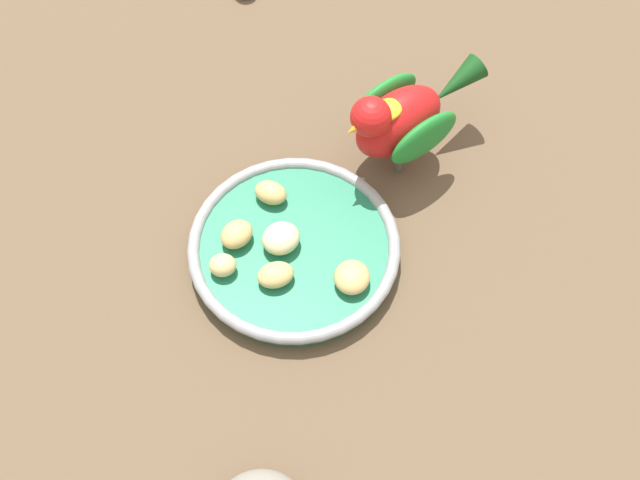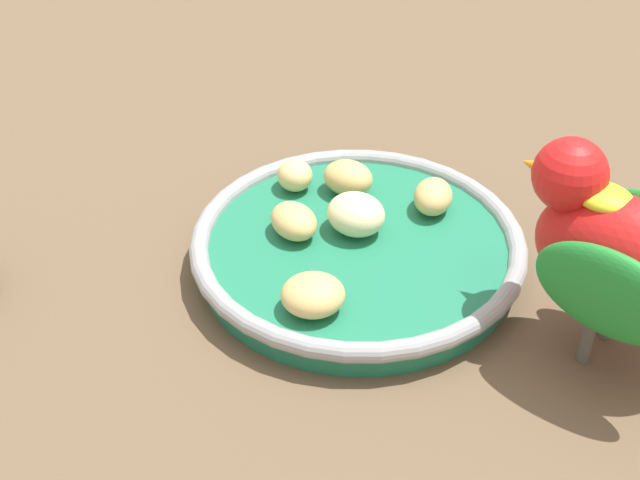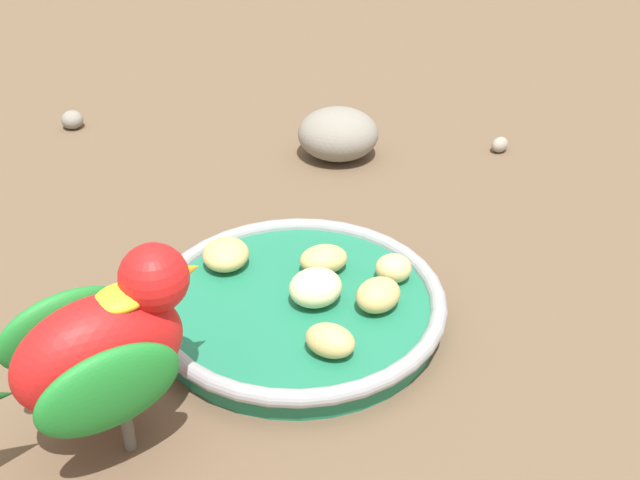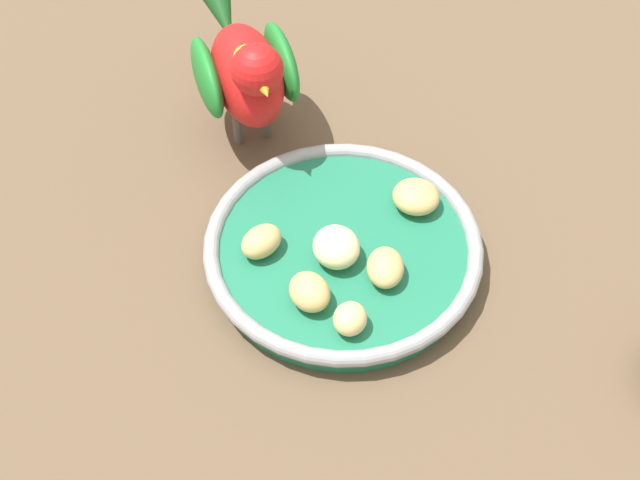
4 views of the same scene
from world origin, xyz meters
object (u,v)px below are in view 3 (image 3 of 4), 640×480
(rock_large, at_px, (337,134))
(pebble_0, at_px, (500,145))
(apple_piece_2, at_px, (330,341))
(apple_piece_3, at_px, (393,268))
(apple_piece_1, at_px, (315,289))
(parrot, at_px, (93,350))
(apple_piece_0, at_px, (226,254))
(apple_piece_5, at_px, (324,259))
(feeding_bowl, at_px, (299,304))
(pebble_2, at_px, (72,120))
(apple_piece_4, at_px, (379,292))

(rock_large, relative_size, pebble_0, 4.11)
(apple_piece_2, distance_m, apple_piece_3, 0.10)
(apple_piece_1, bearing_deg, parrot, -128.99)
(apple_piece_2, bearing_deg, apple_piece_0, 136.71)
(apple_piece_5, bearing_deg, apple_piece_1, -89.46)
(apple_piece_3, height_order, pebble_0, apple_piece_3)
(apple_piece_3, xyz_separation_m, rock_large, (-0.07, 0.23, -0.00))
(apple_piece_5, bearing_deg, parrot, -121.48)
(pebble_0, bearing_deg, parrot, -119.43)
(apple_piece_0, relative_size, apple_piece_3, 1.39)
(feeding_bowl, distance_m, apple_piece_1, 0.02)
(rock_large, bearing_deg, apple_piece_2, -82.75)
(apple_piece_2, relative_size, parrot, 0.23)
(parrot, height_order, rock_large, parrot)
(feeding_bowl, distance_m, apple_piece_0, 0.07)
(apple_piece_1, bearing_deg, apple_piece_5, 90.54)
(feeding_bowl, height_order, pebble_2, feeding_bowl)
(apple_piece_4, height_order, parrot, parrot)
(feeding_bowl, height_order, parrot, parrot)
(apple_piece_1, height_order, pebble_0, apple_piece_1)
(apple_piece_3, distance_m, rock_large, 0.24)
(feeding_bowl, height_order, apple_piece_5, apple_piece_5)
(feeding_bowl, height_order, apple_piece_0, apple_piece_0)
(apple_piece_5, bearing_deg, apple_piece_0, -175.29)
(feeding_bowl, xyz_separation_m, pebble_2, (-0.30, 0.28, -0.00))
(feeding_bowl, height_order, apple_piece_2, apple_piece_2)
(apple_piece_1, relative_size, parrot, 0.26)
(feeding_bowl, xyz_separation_m, parrot, (-0.09, -0.14, 0.06))
(pebble_0, bearing_deg, pebble_2, -178.04)
(apple_piece_2, relative_size, apple_piece_4, 0.99)
(apple_piece_1, xyz_separation_m, apple_piece_4, (0.05, 0.01, -0.00))
(pebble_2, bearing_deg, apple_piece_5, -38.63)
(apple_piece_5, relative_size, pebble_2, 1.60)
(apple_piece_2, bearing_deg, feeding_bowl, 118.77)
(apple_piece_1, relative_size, apple_piece_4, 1.12)
(apple_piece_3, xyz_separation_m, apple_piece_5, (-0.05, 0.00, -0.00))
(feeding_bowl, height_order, rock_large, rock_large)
(pebble_0, bearing_deg, rock_large, -167.15)
(feeding_bowl, relative_size, apple_piece_3, 7.99)
(apple_piece_0, height_order, pebble_0, apple_piece_0)
(apple_piece_1, xyz_separation_m, pebble_2, (-0.31, 0.29, -0.02))
(apple_piece_1, relative_size, pebble_0, 2.02)
(apple_piece_4, xyz_separation_m, apple_piece_5, (-0.05, 0.04, -0.00))
(apple_piece_2, relative_size, pebble_2, 1.51)
(apple_piece_0, height_order, rock_large, rock_large)
(feeding_bowl, xyz_separation_m, apple_piece_3, (0.07, 0.03, 0.02))
(apple_piece_4, distance_m, rock_large, 0.27)
(apple_piece_1, xyz_separation_m, apple_piece_2, (0.02, -0.05, -0.00))
(rock_large, height_order, pebble_0, rock_large)
(apple_piece_4, bearing_deg, feeding_bowl, -179.98)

